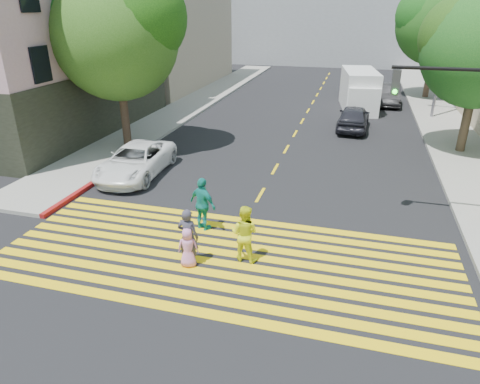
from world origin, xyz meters
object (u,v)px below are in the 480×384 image
at_px(tree_left, 117,30).
at_px(pedestrian_extra, 203,204).
at_px(pedestrian_woman, 244,233).
at_px(silver_car, 361,84).
at_px(pedestrian_man, 188,237).
at_px(dark_car_parked, 389,95).
at_px(white_sedan, 136,161).
at_px(tree_right_far, 439,19).
at_px(white_van, 359,91).
at_px(pedestrian_child, 188,247).
at_px(dark_car_near, 354,117).
at_px(traffic_signal, 475,123).

xyz_separation_m(tree_left, pedestrian_extra, (6.73, -7.30, -4.85)).
bearing_deg(pedestrian_extra, pedestrian_woman, 165.94).
distance_m(pedestrian_woman, silver_car, 27.72).
relative_size(pedestrian_man, dark_car_parked, 0.38).
distance_m(pedestrian_man, white_sedan, 7.58).
height_order(tree_right_far, white_van, tree_right_far).
bearing_deg(tree_right_far, pedestrian_woman, -106.67).
bearing_deg(dark_car_parked, tree_right_far, 46.39).
bearing_deg(pedestrian_child, pedestrian_woman, -166.15).
relative_size(tree_left, pedestrian_man, 4.95).
relative_size(tree_left, dark_car_parked, 1.91).
xyz_separation_m(pedestrian_man, white_van, (4.23, 21.62, 0.40)).
relative_size(pedestrian_man, white_van, 0.29).
relative_size(pedestrian_child, silver_car, 0.25).
height_order(pedestrian_extra, dark_car_parked, pedestrian_extra).
relative_size(pedestrian_child, dark_car_near, 0.28).
relative_size(silver_car, white_van, 0.82).
relative_size(tree_left, dark_car_near, 1.98).
xyz_separation_m(tree_right_far, dark_car_parked, (-3.03, -3.15, -5.13)).
bearing_deg(dark_car_parked, white_sedan, -121.43).
height_order(white_van, traffic_signal, traffic_signal).
xyz_separation_m(pedestrian_man, silver_car, (4.31, 28.20, -0.16)).
bearing_deg(tree_right_far, traffic_signal, -94.18).
height_order(silver_car, traffic_signal, traffic_signal).
distance_m(pedestrian_child, silver_car, 28.66).
distance_m(pedestrian_woman, pedestrian_extra, 2.26).
distance_m(silver_car, dark_car_parked, 4.79).
height_order(pedestrian_extra, silver_car, pedestrian_extra).
bearing_deg(tree_left, white_sedan, -57.01).
distance_m(pedestrian_man, silver_car, 28.53).
xyz_separation_m(tree_left, pedestrian_man, (7.03, -9.34, -4.90)).
bearing_deg(pedestrian_man, dark_car_near, -99.89).
bearing_deg(silver_car, white_sedan, 59.66).
height_order(tree_left, white_van, tree_left).
bearing_deg(dark_car_near, pedestrian_woman, 83.00).
xyz_separation_m(pedestrian_child, white_van, (4.20, 21.76, 0.66)).
bearing_deg(pedestrian_man, white_sedan, -46.56).
relative_size(pedestrian_extra, white_van, 0.31).
height_order(pedestrian_man, white_sedan, pedestrian_man).
xyz_separation_m(pedestrian_child, pedestrian_extra, (-0.33, 2.17, 0.31)).
height_order(pedestrian_man, dark_car_parked, pedestrian_man).
height_order(tree_left, pedestrian_extra, tree_left).
bearing_deg(dark_car_parked, dark_car_near, -105.92).
height_order(pedestrian_woman, white_sedan, pedestrian_woman).
distance_m(tree_right_far, dark_car_near, 13.24).
bearing_deg(white_van, silver_car, 81.13).
relative_size(pedestrian_woman, white_van, 0.29).
relative_size(dark_car_near, silver_car, 0.89).
distance_m(tree_right_far, pedestrian_extra, 27.24).
xyz_separation_m(pedestrian_woman, dark_car_near, (2.59, 15.39, -0.12)).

